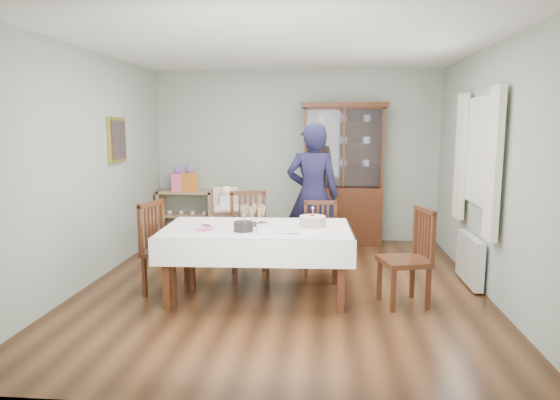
# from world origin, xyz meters

# --- Properties ---
(floor) EXTENTS (5.00, 5.00, 0.00)m
(floor) POSITION_xyz_m (0.00, 0.00, 0.00)
(floor) COLOR #593319
(floor) RESTS_ON ground
(room_shell) EXTENTS (5.00, 5.00, 5.00)m
(room_shell) POSITION_xyz_m (0.00, 0.53, 1.70)
(room_shell) COLOR #9EAA99
(room_shell) RESTS_ON floor
(dining_table) EXTENTS (2.05, 1.23, 0.76)m
(dining_table) POSITION_xyz_m (-0.24, -0.31, 0.38)
(dining_table) COLOR #4A2312
(dining_table) RESTS_ON floor
(china_cabinet) EXTENTS (1.30, 0.48, 2.18)m
(china_cabinet) POSITION_xyz_m (0.75, 2.26, 1.12)
(china_cabinet) COLOR #4A2312
(china_cabinet) RESTS_ON floor
(sideboard) EXTENTS (0.90, 0.38, 0.80)m
(sideboard) POSITION_xyz_m (-1.75, 2.28, 0.40)
(sideboard) COLOR tan
(sideboard) RESTS_ON floor
(picture_frame) EXTENTS (0.04, 0.48, 0.58)m
(picture_frame) POSITION_xyz_m (-2.22, 0.80, 1.65)
(picture_frame) COLOR gold
(picture_frame) RESTS_ON room_shell
(window) EXTENTS (0.04, 1.02, 1.22)m
(window) POSITION_xyz_m (2.22, 0.30, 1.55)
(window) COLOR white
(window) RESTS_ON room_shell
(curtain_left) EXTENTS (0.07, 0.30, 1.55)m
(curtain_left) POSITION_xyz_m (2.16, -0.32, 1.45)
(curtain_left) COLOR silver
(curtain_left) RESTS_ON room_shell
(curtain_right) EXTENTS (0.07, 0.30, 1.55)m
(curtain_right) POSITION_xyz_m (2.16, 0.92, 1.45)
(curtain_right) COLOR silver
(curtain_right) RESTS_ON room_shell
(radiator) EXTENTS (0.10, 0.80, 0.55)m
(radiator) POSITION_xyz_m (2.16, 0.30, 0.30)
(radiator) COLOR white
(radiator) RESTS_ON floor
(chair_far_left) EXTENTS (0.56, 0.56, 1.03)m
(chair_far_left) POSITION_xyz_m (-0.43, 0.38, 0.31)
(chair_far_left) COLOR #4A2312
(chair_far_left) RESTS_ON floor
(chair_far_right) EXTENTS (0.43, 0.43, 0.93)m
(chair_far_right) POSITION_xyz_m (0.43, 0.34, 0.28)
(chair_far_right) COLOR #4A2312
(chair_far_right) RESTS_ON floor
(chair_end_left) EXTENTS (0.57, 0.57, 1.01)m
(chair_end_left) POSITION_xyz_m (-1.23, -0.34, 0.30)
(chair_end_left) COLOR #4A2312
(chair_end_left) RESTS_ON floor
(chair_end_right) EXTENTS (0.55, 0.55, 1.01)m
(chair_end_right) POSITION_xyz_m (1.31, -0.44, 0.30)
(chair_end_right) COLOR #4A2312
(chair_end_right) RESTS_ON floor
(woman) EXTENTS (0.68, 0.45, 1.86)m
(woman) POSITION_xyz_m (0.32, 0.96, 0.93)
(woman) COLOR black
(woman) RESTS_ON floor
(high_chair) EXTENTS (0.57, 0.57, 1.04)m
(high_chair) POSITION_xyz_m (-0.84, 1.04, 0.40)
(high_chair) COLOR black
(high_chair) RESTS_ON floor
(champagne_tray) EXTENTS (0.37, 0.37, 0.23)m
(champagne_tray) POSITION_xyz_m (-0.30, -0.25, 0.83)
(champagne_tray) COLOR silver
(champagne_tray) RESTS_ON dining_table
(birthday_cake) EXTENTS (0.32, 0.32, 0.22)m
(birthday_cake) POSITION_xyz_m (0.35, -0.27, 0.82)
(birthday_cake) COLOR white
(birthday_cake) RESTS_ON dining_table
(plate_stack_dark) EXTENTS (0.21, 0.21, 0.10)m
(plate_stack_dark) POSITION_xyz_m (-0.36, -0.51, 0.81)
(plate_stack_dark) COLOR black
(plate_stack_dark) RESTS_ON dining_table
(plate_stack_white) EXTENTS (0.24, 0.24, 0.08)m
(plate_stack_white) POSITION_xyz_m (-0.12, -0.57, 0.80)
(plate_stack_white) COLOR white
(plate_stack_white) RESTS_ON dining_table
(napkin_stack) EXTENTS (0.19, 0.19, 0.02)m
(napkin_stack) POSITION_xyz_m (-0.76, -0.50, 0.77)
(napkin_stack) COLOR #F55A91
(napkin_stack) RESTS_ON dining_table
(cutlery) EXTENTS (0.18, 0.19, 0.01)m
(cutlery) POSITION_xyz_m (-0.83, -0.31, 0.77)
(cutlery) COLOR silver
(cutlery) RESTS_ON dining_table
(cake_knife) EXTENTS (0.27, 0.05, 0.01)m
(cake_knife) POSITION_xyz_m (0.11, -0.62, 0.77)
(cake_knife) COLOR silver
(cake_knife) RESTS_ON dining_table
(gift_bag_pink) EXTENTS (0.23, 0.18, 0.38)m
(gift_bag_pink) POSITION_xyz_m (-1.87, 2.26, 0.97)
(gift_bag_pink) COLOR #F55A91
(gift_bag_pink) RESTS_ON sideboard
(gift_bag_orange) EXTENTS (0.26, 0.21, 0.41)m
(gift_bag_orange) POSITION_xyz_m (-1.68, 2.26, 0.98)
(gift_bag_orange) COLOR orange
(gift_bag_orange) RESTS_ON sideboard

